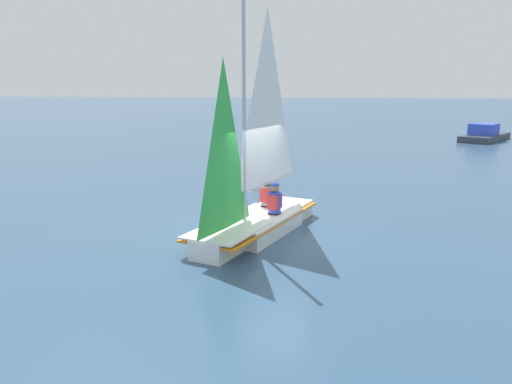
{
  "coord_description": "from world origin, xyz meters",
  "views": [
    {
      "loc": [
        -11.3,
        -1.56,
        3.47
      ],
      "look_at": [
        0.0,
        0.0,
        1.02
      ],
      "focal_mm": 35.0,
      "sensor_mm": 36.0,
      "label": 1
    }
  ],
  "objects_px": {
    "sailboat_main": "(256,200)",
    "buoy_marker": "(258,179)",
    "sailor_crew": "(267,199)",
    "sailor_helm": "(275,205)",
    "motorboat_distant": "(484,135)"
  },
  "relations": [
    {
      "from": "sailor_helm",
      "to": "motorboat_distant",
      "type": "bearing_deg",
      "value": 172.08
    },
    {
      "from": "motorboat_distant",
      "to": "buoy_marker",
      "type": "bearing_deg",
      "value": -5.12
    },
    {
      "from": "sailor_crew",
      "to": "buoy_marker",
      "type": "bearing_deg",
      "value": -150.61
    },
    {
      "from": "sailboat_main",
      "to": "sailor_crew",
      "type": "relative_size",
      "value": 4.63
    },
    {
      "from": "sailor_helm",
      "to": "motorboat_distant",
      "type": "relative_size",
      "value": 0.22
    },
    {
      "from": "sailboat_main",
      "to": "motorboat_distant",
      "type": "bearing_deg",
      "value": 171.59
    },
    {
      "from": "sailboat_main",
      "to": "sailor_helm",
      "type": "bearing_deg",
      "value": 147.39
    },
    {
      "from": "sailboat_main",
      "to": "buoy_marker",
      "type": "xyz_separation_m",
      "value": [
        6.03,
        0.75,
        -0.62
      ]
    },
    {
      "from": "sailboat_main",
      "to": "sailor_helm",
      "type": "relative_size",
      "value": 4.62
    },
    {
      "from": "sailboat_main",
      "to": "buoy_marker",
      "type": "height_order",
      "value": "sailboat_main"
    },
    {
      "from": "sailor_helm",
      "to": "sailor_crew",
      "type": "xyz_separation_m",
      "value": [
        0.74,
        0.27,
        -0.01
      ]
    },
    {
      "from": "sailboat_main",
      "to": "sailor_helm",
      "type": "xyz_separation_m",
      "value": [
        0.31,
        -0.4,
        -0.18
      ]
    },
    {
      "from": "sailboat_main",
      "to": "buoy_marker",
      "type": "relative_size",
      "value": 4.3
    },
    {
      "from": "motorboat_distant",
      "to": "buoy_marker",
      "type": "height_order",
      "value": "buoy_marker"
    },
    {
      "from": "sailboat_main",
      "to": "sailor_crew",
      "type": "height_order",
      "value": "sailboat_main"
    }
  ]
}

